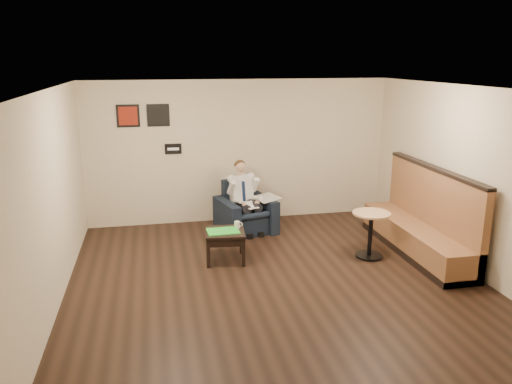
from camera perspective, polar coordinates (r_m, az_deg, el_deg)
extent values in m
plane|color=black|center=(7.52, 2.23, -10.03)|extent=(6.00, 6.00, 0.00)
cube|color=beige|center=(9.91, -1.88, 4.66)|extent=(6.00, 0.02, 2.80)
cube|color=beige|center=(4.36, 12.09, -9.54)|extent=(6.00, 0.02, 2.80)
cube|color=beige|center=(6.97, -22.33, -0.97)|extent=(0.02, 6.00, 2.80)
cube|color=beige|center=(8.29, 22.91, 1.39)|extent=(0.02, 6.00, 2.80)
cube|color=white|center=(6.82, 2.47, 11.78)|extent=(6.00, 6.00, 0.02)
cube|color=black|center=(9.75, -9.45, 4.88)|extent=(0.32, 0.02, 0.20)
cube|color=maroon|center=(9.66, -14.41, 8.43)|extent=(0.42, 0.03, 0.42)
cube|color=black|center=(9.65, -11.11, 8.61)|extent=(0.42, 0.03, 0.42)
cube|color=black|center=(9.40, -1.19, -1.78)|extent=(1.17, 1.17, 0.93)
cube|color=white|center=(9.17, -0.61, -1.51)|extent=(0.30, 0.35, 0.01)
cube|color=silver|center=(9.43, 1.21, -0.66)|extent=(0.54, 0.60, 0.01)
cube|color=black|center=(8.13, -3.53, -6.13)|extent=(0.68, 0.68, 0.51)
cube|color=green|center=(8.02, -3.80, -4.47)|extent=(0.52, 0.37, 0.01)
cylinder|color=white|center=(8.16, -2.18, -3.75)|extent=(0.10, 0.10, 0.11)
cube|color=black|center=(8.21, -3.21, -3.99)|extent=(0.17, 0.12, 0.01)
cube|color=brown|center=(8.73, 18.05, -2.15)|extent=(0.67, 2.80, 1.43)
cylinder|color=tan|center=(8.43, 12.92, -4.78)|extent=(0.77, 0.77, 0.76)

